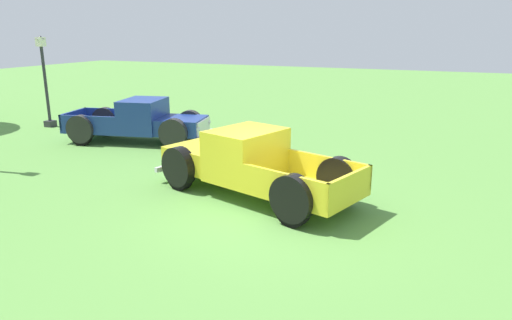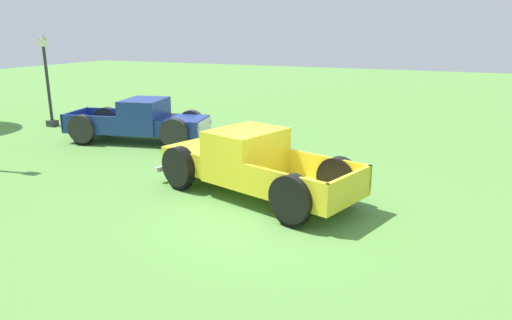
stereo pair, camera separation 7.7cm
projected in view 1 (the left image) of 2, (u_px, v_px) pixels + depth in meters
name	position (u px, v px, depth m)	size (l,w,h in m)	color
ground_plane	(273.00, 213.00, 10.16)	(80.00, 80.00, 0.00)	#5B9342
pickup_truck_foreground	(244.00, 163.00, 11.25)	(3.29, 5.49, 1.59)	yellow
pickup_truck_behind_left	(146.00, 122.00, 16.37)	(2.87, 5.27, 1.53)	navy
lamp_post_near	(45.00, 80.00, 18.75)	(0.36, 0.36, 3.64)	#2D2D33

